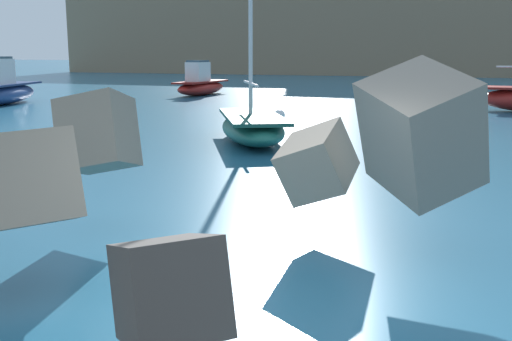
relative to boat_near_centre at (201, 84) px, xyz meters
name	(u,v)px	position (x,y,z in m)	size (l,w,h in m)	color
ground_plane	(252,321)	(15.16, -29.12, -0.67)	(400.00, 400.00, 0.00)	#235B7A
breakwater_jetty	(392,178)	(16.30, -28.09, 0.65)	(31.51, 5.65, 3.04)	#605B56
boat_near_centre	(201,84)	(0.00, 0.00, 0.00)	(1.62, 5.61, 2.17)	maroon
boat_mid_centre	(1,89)	(-6.33, -10.13, 0.10)	(3.75, 6.53, 2.43)	navy
boat_mid_right	(252,126)	(10.66, -17.88, -0.18)	(3.97, 5.26, 8.27)	#1E6656
mooring_buoy_middle	(279,115)	(9.48, -12.09, -0.45)	(0.44, 0.44, 0.44)	silver
headland_bluff	(481,20)	(14.90, 53.01, 6.31)	(109.80, 33.94, 13.93)	#847056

